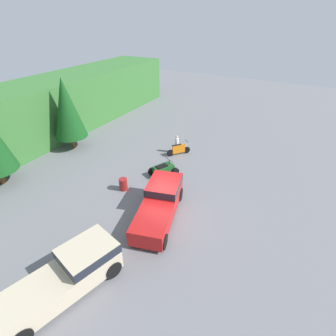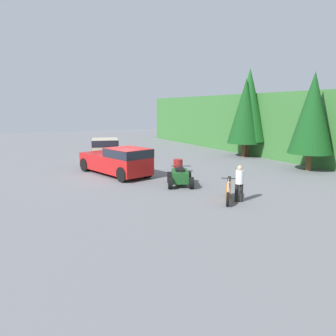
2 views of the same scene
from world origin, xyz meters
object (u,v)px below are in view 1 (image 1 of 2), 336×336
pickup_truck_second (70,272)px  rider_person (177,143)px  quad_atv (163,170)px  pickup_truck_red (160,202)px  dirt_bike (179,150)px  steel_barrel (123,184)px

pickup_truck_second → rider_person: size_ratio=3.46×
quad_atv → rider_person: bearing=37.5°
pickup_truck_red → quad_atv: (4.02, 2.02, -0.48)m
pickup_truck_red → pickup_truck_second: (-6.30, 1.06, -0.00)m
dirt_bike → pickup_truck_second: bearing=-133.9°
quad_atv → steel_barrel: size_ratio=2.75×
quad_atv → steel_barrel: (-3.01, 1.57, -0.03)m
dirt_bike → quad_atv: dirt_bike is taller
dirt_bike → quad_atv: size_ratio=0.72×
pickup_truck_red → dirt_bike: pickup_truck_red is taller
quad_atv → pickup_truck_second: bearing=-148.9°
dirt_bike → quad_atv: (-3.56, -0.46, -0.03)m
dirt_bike → rider_person: size_ratio=1.06×
pickup_truck_red → dirt_bike: 7.99m
pickup_truck_red → rider_person: size_ratio=3.51×
dirt_bike → pickup_truck_red: bearing=-121.6°
quad_atv → rider_person: size_ratio=1.48×
pickup_truck_second → dirt_bike: 13.96m
pickup_truck_second → steel_barrel: size_ratio=6.42×
quad_atv → pickup_truck_red: bearing=-127.6°
pickup_truck_second → dirt_bike: pickup_truck_second is taller
dirt_bike → steel_barrel: (-6.57, 1.11, -0.05)m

